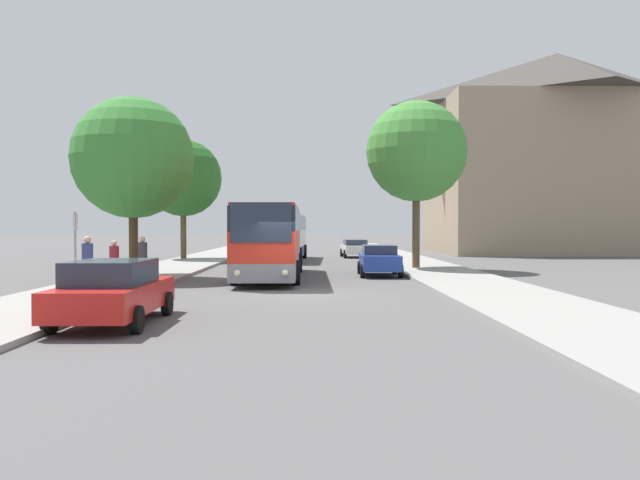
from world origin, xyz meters
The scene contains 16 objects.
ground_plane centered at (0.00, 0.00, 0.00)m, with size 300.00×300.00×0.00m, color #565454.
sidewalk_left centered at (-7.00, 0.00, 0.07)m, with size 4.00×120.00×0.15m, color gray.
sidewalk_right centered at (7.00, 0.00, 0.07)m, with size 4.00×120.00×0.15m, color gray.
building_right_background centered at (22.69, 33.92, 8.95)m, with size 21.39×15.61×17.91m.
bus_front centered at (-1.18, 6.18, 1.73)m, with size 2.81×11.52×3.22m.
bus_middle centered at (-1.30, 21.15, 1.71)m, with size 3.14×10.52×3.20m.
parked_car_left_curb centered at (-4.04, -7.13, 0.79)m, with size 2.08×4.58×1.53m.
parked_car_right_near centered at (3.88, 7.49, 0.77)m, with size 2.00×4.09×1.46m.
parked_car_right_far centered at (3.96, 25.35, 0.72)m, with size 2.21×4.16×1.35m.
bus_stop_sign centered at (-7.48, -0.42, 1.82)m, with size 0.08×0.45×2.70m.
pedestrian_waiting_near centered at (-6.86, 1.83, 0.99)m, with size 0.36×0.36×1.66m.
pedestrian_waiting_far centered at (-6.66, -1.56, 1.11)m, with size 0.36×0.36×1.88m.
pedestrian_walking_back centered at (-5.95, 2.45, 1.06)m, with size 0.36×0.36×1.80m.
tree_left_near centered at (-8.16, 20.83, 5.66)m, with size 5.27×5.27×8.16m.
tree_left_far centered at (-7.29, 5.90, 5.39)m, with size 5.40×5.40×7.95m.
tree_right_near centered at (6.24, 11.17, 6.33)m, with size 5.35×5.35×8.87m.
Camera 1 is at (0.73, -22.02, 2.33)m, focal length 35.00 mm.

